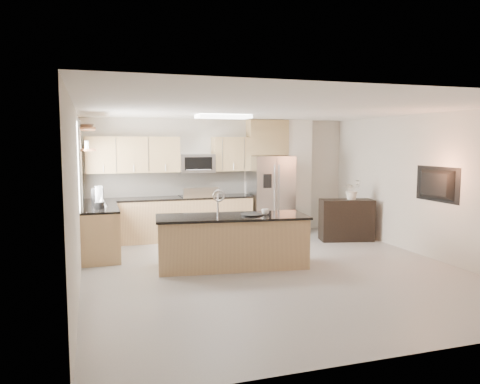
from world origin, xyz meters
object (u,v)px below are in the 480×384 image
object	(u,v)px
island	(232,241)
platter	(252,215)
flower_vase	(352,185)
cup	(265,212)
coffee_maker	(97,197)
television	(433,184)
kettle	(102,201)
microwave	(197,163)
credenza	(346,220)
range	(198,217)
refrigerator	(270,195)
blender	(99,199)
bowl	(86,126)

from	to	relation	value
island	platter	size ratio (longest dim) A/B	6.80
island	flower_vase	bearing A→B (deg)	30.11
cup	coffee_maker	world-z (taller)	coffee_maker
flower_vase	island	bearing A→B (deg)	-157.22
island	television	distance (m)	3.66
cup	coffee_maker	xyz separation A→B (m)	(-2.68, 1.80, 0.15)
kettle	television	bearing A→B (deg)	-19.76
island	coffee_maker	xyz separation A→B (m)	(-2.11, 1.73, 0.63)
flower_vase	platter	bearing A→B (deg)	-153.80
microwave	credenza	bearing A→B (deg)	-23.89
island	kettle	distance (m)	2.52
range	platter	world-z (taller)	range
island	range	bearing A→B (deg)	97.73
credenza	kettle	size ratio (longest dim) A/B	4.70
credenza	television	size ratio (longest dim) A/B	1.02
microwave	island	world-z (taller)	microwave
microwave	flower_vase	distance (m)	3.36
microwave	refrigerator	xyz separation A→B (m)	(1.66, -0.17, -0.74)
microwave	credenza	world-z (taller)	microwave
blender	platter	bearing A→B (deg)	-25.85
coffee_maker	kettle	bearing A→B (deg)	-79.33
range	microwave	distance (m)	1.16
range	refrigerator	distance (m)	1.71
credenza	kettle	bearing A→B (deg)	-166.84
coffee_maker	bowl	bearing A→B (deg)	-145.30
island	blender	size ratio (longest dim) A/B	6.43
platter	television	size ratio (longest dim) A/B	0.36
refrigerator	credenza	size ratio (longest dim) A/B	1.62
microwave	refrigerator	world-z (taller)	microwave
platter	coffee_maker	world-z (taller)	coffee_maker
flower_vase	blender	bearing A→B (deg)	-178.24
television	range	bearing A→B (deg)	48.36
television	blender	bearing A→B (deg)	72.62
cup	coffee_maker	size ratio (longest dim) A/B	0.40
island	credenza	distance (m)	3.21
platter	kettle	distance (m)	2.76
blender	bowl	bearing A→B (deg)	109.12
credenza	television	distance (m)	2.21
credenza	blender	world-z (taller)	blender
bowl	blender	bearing A→B (deg)	-70.88
bowl	television	world-z (taller)	bowl
credenza	kettle	world-z (taller)	kettle
microwave	coffee_maker	bearing A→B (deg)	-157.11
credenza	flower_vase	bearing A→B (deg)	-4.77
bowl	island	bearing A→B (deg)	-35.53
island	platter	distance (m)	0.55
island	refrigerator	bearing A→B (deg)	63.39
microwave	bowl	xyz separation A→B (m)	(-2.25, -0.99, 0.75)
range	blender	world-z (taller)	blender
credenza	bowl	xyz separation A→B (m)	(-5.20, 0.32, 1.95)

